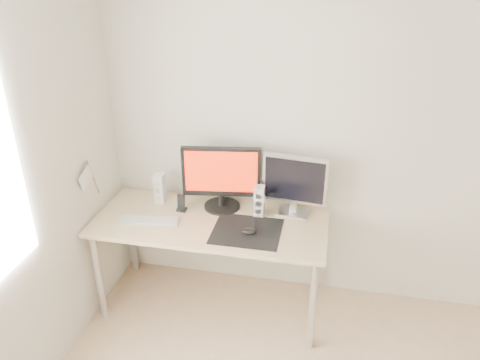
{
  "coord_description": "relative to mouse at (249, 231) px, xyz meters",
  "views": [
    {
      "loc": [
        -0.18,
        -1.29,
        2.39
      ],
      "look_at": [
        -0.74,
        1.47,
        1.01
      ],
      "focal_mm": 35.0,
      "sensor_mm": 36.0,
      "label": 1
    }
  ],
  "objects": [
    {
      "name": "phone_dock",
      "position": [
        -0.53,
        0.21,
        0.02
      ],
      "size": [
        0.07,
        0.06,
        0.13
      ],
      "color": "black",
      "rests_on": "desk"
    },
    {
      "name": "pennant",
      "position": [
        -1.08,
        -0.02,
        0.3
      ],
      "size": [
        0.01,
        0.23,
        0.29
      ],
      "color": "#A57F54",
      "rests_on": "wall_left"
    },
    {
      "name": "speaker_left",
      "position": [
        -0.72,
        0.31,
        0.09
      ],
      "size": [
        0.07,
        0.08,
        0.22
      ],
      "color": "white",
      "rests_on": "desk"
    },
    {
      "name": "keyboard",
      "position": [
        -0.7,
        0.02,
        -0.01
      ],
      "size": [
        0.43,
        0.17,
        0.02
      ],
      "color": "#B8B8BA",
      "rests_on": "desk"
    },
    {
      "name": "wall_back",
      "position": [
        0.64,
        0.49,
        0.5
      ],
      "size": [
        3.5,
        0.0,
        3.5
      ],
      "primitive_type": "plane",
      "rotation": [
        1.57,
        0.0,
        0.0
      ],
      "color": "silver",
      "rests_on": "ground"
    },
    {
      "name": "mousepad",
      "position": [
        -0.02,
        0.03,
        -0.02
      ],
      "size": [
        0.45,
        0.4,
        0.0
      ],
      "primitive_type": "cube",
      "color": "black",
      "rests_on": "desk"
    },
    {
      "name": "second_monitor",
      "position": [
        0.26,
        0.33,
        0.22
      ],
      "size": [
        0.45,
        0.19,
        0.43
      ],
      "color": "silver",
      "rests_on": "desk"
    },
    {
      "name": "speaker_right",
      "position": [
        0.02,
        0.26,
        0.09
      ],
      "size": [
        0.07,
        0.08,
        0.22
      ],
      "color": "silver",
      "rests_on": "desk"
    },
    {
      "name": "mouse",
      "position": [
        0.0,
        0.0,
        0.0
      ],
      "size": [
        0.1,
        0.06,
        0.04
      ],
      "primitive_type": "ellipsoid",
      "color": "black",
      "rests_on": "mousepad"
    },
    {
      "name": "desk",
      "position": [
        -0.29,
        0.12,
        -0.1
      ],
      "size": [
        1.6,
        0.7,
        0.73
      ],
      "color": "#D1B587",
      "rests_on": "ground"
    },
    {
      "name": "main_monitor",
      "position": [
        -0.25,
        0.31,
        0.23
      ],
      "size": [
        0.55,
        0.29,
        0.47
      ],
      "color": "black",
      "rests_on": "desk"
    }
  ]
}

